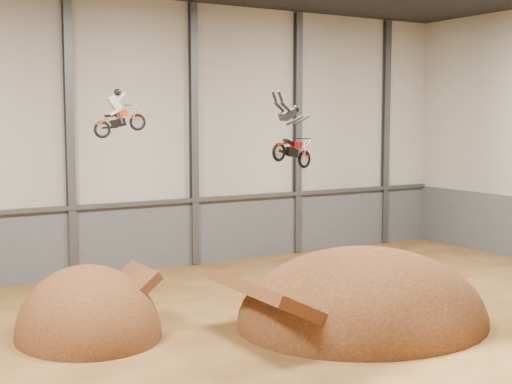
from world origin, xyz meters
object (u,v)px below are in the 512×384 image
(takeoff_ramp, at_px, (89,336))
(fmx_rider_a, at_px, (121,110))
(fmx_rider_b, at_px, (291,131))
(landing_ramp, at_px, (363,322))

(takeoff_ramp, xyz_separation_m, fmx_rider_a, (1.99, 1.56, 8.24))
(fmx_rider_a, xyz_separation_m, fmx_rider_b, (4.46, -5.09, -0.80))
(landing_ramp, distance_m, fmx_rider_b, 8.13)
(landing_ramp, bearing_deg, fmx_rider_a, 145.69)
(fmx_rider_a, bearing_deg, takeoff_ramp, -139.97)
(takeoff_ramp, xyz_separation_m, fmx_rider_b, (6.45, -3.54, 7.44))
(landing_ramp, relative_size, fmx_rider_b, 3.62)
(landing_ramp, distance_m, fmx_rider_a, 12.48)
(fmx_rider_b, bearing_deg, landing_ramp, -19.37)
(takeoff_ramp, height_order, landing_ramp, landing_ramp)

